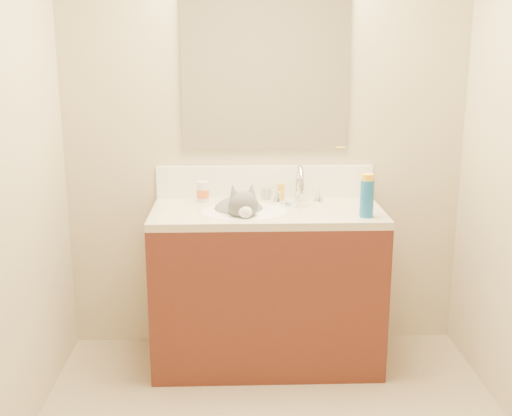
{
  "coord_description": "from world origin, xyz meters",
  "views": [
    {
      "loc": [
        -0.17,
        -2.24,
        1.7
      ],
      "look_at": [
        -0.06,
        0.92,
        0.88
      ],
      "focal_mm": 45.0,
      "sensor_mm": 36.0,
      "label": 1
    }
  ],
  "objects": [
    {
      "name": "room_shell",
      "position": [
        0.0,
        0.0,
        1.49
      ],
      "size": [
        2.24,
        2.54,
        2.52
      ],
      "color": "#BCAC8C",
      "rests_on": "ground"
    },
    {
      "name": "vanity_cabinet",
      "position": [
        0.0,
        0.97,
        0.41
      ],
      "size": [
        1.2,
        0.55,
        0.82
      ],
      "primitive_type": "cube",
      "color": "#502015",
      "rests_on": "ground"
    },
    {
      "name": "faucet",
      "position": [
        0.18,
        1.11,
        0.95
      ],
      "size": [
        0.28,
        0.2,
        0.21
      ],
      "color": "silver",
      "rests_on": "counter_slab"
    },
    {
      "name": "mirror",
      "position": [
        0.0,
        1.24,
        1.54
      ],
      "size": [
        0.9,
        0.02,
        0.8
      ],
      "primitive_type": "cube",
      "color": "white",
      "rests_on": "room_shell"
    },
    {
      "name": "counter_slab",
      "position": [
        0.0,
        0.97,
        0.84
      ],
      "size": [
        1.2,
        0.55,
        0.04
      ],
      "primitive_type": "cube",
      "color": "beige",
      "rests_on": "vanity_cabinet"
    },
    {
      "name": "silver_jar",
      "position": [
        0.01,
        1.19,
        0.89
      ],
      "size": [
        0.07,
        0.07,
        0.06
      ],
      "primitive_type": "cylinder",
      "rotation": [
        0.0,
        0.0,
        -0.31
      ],
      "color": "#B7B7BC",
      "rests_on": "counter_slab"
    },
    {
      "name": "toothbrush_head",
      "position": [
        0.12,
        1.05,
        0.87
      ],
      "size": [
        0.03,
        0.04,
        0.02
      ],
      "primitive_type": "cube",
      "rotation": [
        0.0,
        0.0,
        0.62
      ],
      "color": "#6094CD",
      "rests_on": "counter_slab"
    },
    {
      "name": "spray_cap",
      "position": [
        0.48,
        0.81,
        1.06
      ],
      "size": [
        0.07,
        0.07,
        0.04
      ],
      "primitive_type": "cylinder",
      "rotation": [
        0.0,
        0.0,
        -0.17
      ],
      "color": "yellow",
      "rests_on": "spray_can"
    },
    {
      "name": "pill_label",
      "position": [
        -0.34,
        1.14,
        0.91
      ],
      "size": [
        0.08,
        0.08,
        0.04
      ],
      "primitive_type": "cylinder",
      "rotation": [
        0.0,
        0.0,
        -0.3
      ],
      "color": "orange",
      "rests_on": "pill_bottle"
    },
    {
      "name": "cat",
      "position": [
        -0.14,
        0.98,
        0.83
      ],
      "size": [
        0.37,
        0.42,
        0.32
      ],
      "rotation": [
        0.0,
        0.0,
        0.16
      ],
      "color": "#545254",
      "rests_on": "basin"
    },
    {
      "name": "toothbrush",
      "position": [
        0.12,
        1.05,
        0.86
      ],
      "size": [
        0.09,
        0.12,
        0.01
      ],
      "primitive_type": "cube",
      "rotation": [
        0.0,
        0.0,
        0.62
      ],
      "color": "silver",
      "rests_on": "counter_slab"
    },
    {
      "name": "pill_bottle",
      "position": [
        -0.34,
        1.14,
        0.92
      ],
      "size": [
        0.08,
        0.08,
        0.11
      ],
      "primitive_type": "cylinder",
      "rotation": [
        0.0,
        0.0,
        -0.3
      ],
      "color": "silver",
      "rests_on": "counter_slab"
    },
    {
      "name": "amber_bottle",
      "position": [
        0.08,
        1.16,
        0.91
      ],
      "size": [
        0.04,
        0.04,
        0.1
      ],
      "primitive_type": "cylinder",
      "rotation": [
        0.0,
        0.0,
        -0.16
      ],
      "color": "gold",
      "rests_on": "counter_slab"
    },
    {
      "name": "spray_can",
      "position": [
        0.48,
        0.81,
        0.95
      ],
      "size": [
        0.08,
        0.08,
        0.19
      ],
      "primitive_type": "cylinder",
      "rotation": [
        0.0,
        0.0,
        -0.17
      ],
      "color": "#175DA7",
      "rests_on": "counter_slab"
    },
    {
      "name": "basin",
      "position": [
        -0.12,
        0.94,
        0.79
      ],
      "size": [
        0.45,
        0.36,
        0.14
      ],
      "primitive_type": "ellipsoid",
      "color": "white",
      "rests_on": "vanity_cabinet"
    },
    {
      "name": "backsplash",
      "position": [
        0.0,
        1.24,
        0.95
      ],
      "size": [
        1.2,
        0.02,
        0.18
      ],
      "primitive_type": "cube",
      "color": "white",
      "rests_on": "counter_slab"
    }
  ]
}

